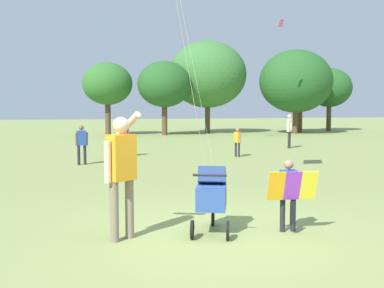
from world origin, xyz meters
TOP-DOWN VIEW (x-y plane):
  - ground_plane at (0.00, 0.00)m, footprint 120.00×120.00m
  - treeline_distant at (3.90, 24.26)m, footprint 42.07×6.75m
  - child_with_butterfly_kite at (1.15, -0.01)m, footprint 0.77×0.38m
  - person_adult_flyer at (-1.39, 0.18)m, footprint 0.56×0.71m
  - stroller at (-0.01, 0.26)m, footprint 0.75×1.12m
  - person_red_shirt at (3.83, 10.07)m, footprint 0.23×0.33m
  - person_couple_left at (7.33, 12.92)m, footprint 0.35×0.44m
  - person_kid_running at (-0.40, 11.06)m, footprint 0.46×0.22m
  - person_back_turned at (-1.93, 9.04)m, footprint 0.41×0.23m

SIDE VIEW (x-z plane):
  - ground_plane at x=0.00m, z-range 0.00..0.00m
  - stroller at x=-0.01m, z-range 0.09..1.12m
  - person_red_shirt at x=3.83m, z-range 0.10..1.21m
  - child_with_butterfly_kite at x=1.15m, z-range 0.11..1.23m
  - person_back_turned at x=-1.93m, z-range 0.12..1.43m
  - person_kid_running at x=-0.40m, z-range 0.13..1.57m
  - person_couple_left at x=7.33m, z-range 0.14..1.69m
  - person_adult_flyer at x=-1.39m, z-range 0.14..2.01m
  - treeline_distant at x=3.90m, z-range 0.41..6.87m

